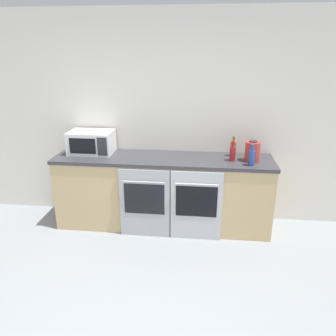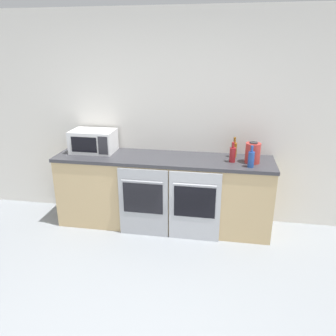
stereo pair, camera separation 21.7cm
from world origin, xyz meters
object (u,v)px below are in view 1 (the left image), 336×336
bottle_amber (233,148)px  bottle_red (233,153)px  kettle (252,151)px  oven_left (145,203)px  microwave (91,142)px  oven_right (196,206)px  bottle_blue (252,157)px

bottle_amber → bottle_red: 0.19m
bottle_amber → kettle: 0.27m
oven_left → microwave: microwave is taller
oven_left → microwave: size_ratio=1.58×
oven_left → oven_right: same height
bottle_red → bottle_blue: (0.20, -0.15, 0.00)m
oven_right → kettle: bearing=24.9°
oven_left → bottle_blue: (1.20, 0.13, 0.57)m
oven_right → bottle_amber: (0.42, 0.47, 0.57)m
microwave → kettle: size_ratio=2.21×
microwave → bottle_amber: size_ratio=2.19×
bottle_amber → bottle_blue: bearing=-62.2°
oven_left → bottle_blue: size_ratio=3.48×
bottle_blue → kettle: (0.03, 0.16, 0.02)m
oven_left → bottle_red: bottle_red is taller
oven_right → microwave: microwave is taller
microwave → bottle_red: (1.73, -0.12, -0.05)m
oven_right → bottle_amber: bearing=48.4°
bottle_red → bottle_blue: 0.25m
bottle_amber → bottle_red: bearing=-95.9°
oven_left → kettle: 1.39m
oven_right → kettle: size_ratio=3.49×
microwave → kettle: (1.95, -0.11, -0.02)m
oven_left → bottle_red: (1.00, 0.28, 0.56)m
microwave → oven_right: bearing=-16.6°
oven_right → kettle: (0.62, 0.29, 0.59)m
bottle_blue → bottle_red: bearing=143.7°
oven_left → kettle: bearing=13.3°
kettle → oven_right: bearing=-155.1°
bottle_amber → bottle_blue: same height
oven_right → bottle_red: 0.74m
oven_left → bottle_amber: bottle_amber is taller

